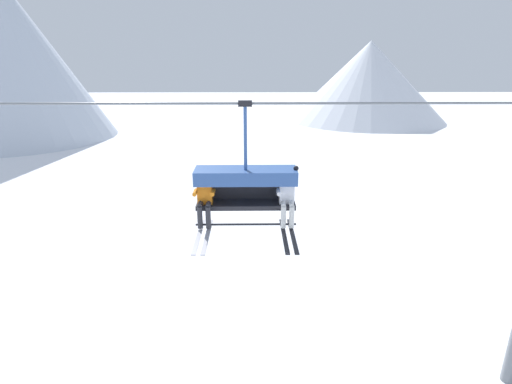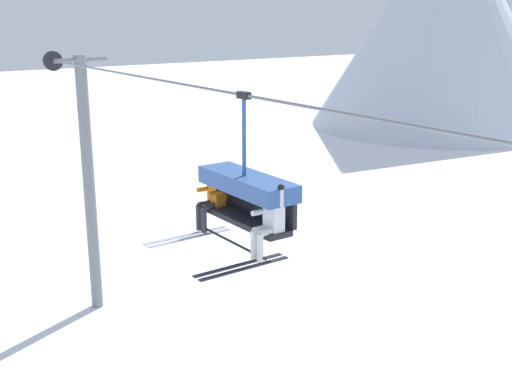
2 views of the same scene
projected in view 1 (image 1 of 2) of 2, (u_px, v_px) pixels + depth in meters
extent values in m
plane|color=white|center=(211.00, 383.00, 11.32)|extent=(200.00, 200.00, 0.00)
cone|color=silver|center=(7.00, 57.00, 43.20)|extent=(21.16, 21.16, 17.72)
cone|color=white|center=(368.00, 81.00, 57.07)|extent=(22.32, 22.32, 11.04)
cylinder|color=slate|center=(189.00, 104.00, 8.04)|extent=(19.13, 0.05, 0.05)
cube|color=#232328|center=(246.00, 205.00, 8.75)|extent=(2.15, 0.48, 0.10)
cube|color=#232328|center=(246.00, 189.00, 8.93)|extent=(2.15, 0.08, 0.45)
cube|color=#335699|center=(246.00, 176.00, 8.60)|extent=(2.20, 0.68, 0.30)
cylinder|color=black|center=(246.00, 224.00, 8.55)|extent=(2.15, 0.04, 0.04)
cylinder|color=#335699|center=(245.00, 139.00, 8.28)|extent=(0.07, 0.07, 1.34)
cube|color=black|center=(245.00, 103.00, 8.05)|extent=(0.28, 0.12, 0.12)
cube|color=orange|center=(205.00, 192.00, 8.62)|extent=(0.32, 0.22, 0.52)
sphere|color=black|center=(204.00, 176.00, 8.51)|extent=(0.22, 0.22, 0.22)
ellipsoid|color=black|center=(204.00, 177.00, 8.41)|extent=(0.17, 0.04, 0.08)
cylinder|color=#2D2D33|center=(200.00, 204.00, 8.53)|extent=(0.11, 0.34, 0.11)
cylinder|color=#2D2D33|center=(209.00, 204.00, 8.53)|extent=(0.11, 0.34, 0.11)
cylinder|color=#2D2D33|center=(200.00, 218.00, 8.44)|extent=(0.11, 0.11, 0.48)
cylinder|color=#2D2D33|center=(208.00, 218.00, 8.45)|extent=(0.11, 0.11, 0.48)
cube|color=#B2B2BC|center=(199.00, 236.00, 8.26)|extent=(0.09, 1.70, 0.02)
cube|color=#B2B2BC|center=(207.00, 236.00, 8.26)|extent=(0.09, 1.70, 0.02)
cylinder|color=orange|center=(195.00, 192.00, 8.46)|extent=(0.09, 0.30, 0.09)
cylinder|color=orange|center=(213.00, 192.00, 8.47)|extent=(0.09, 0.30, 0.09)
cube|color=silver|center=(287.00, 192.00, 8.64)|extent=(0.32, 0.22, 0.52)
sphere|color=black|center=(287.00, 176.00, 8.53)|extent=(0.22, 0.22, 0.22)
ellipsoid|color=black|center=(288.00, 177.00, 8.43)|extent=(0.17, 0.04, 0.08)
cylinder|color=silver|center=(283.00, 204.00, 8.55)|extent=(0.11, 0.34, 0.11)
cylinder|color=silver|center=(291.00, 204.00, 8.55)|extent=(0.11, 0.34, 0.11)
cylinder|color=silver|center=(283.00, 217.00, 8.47)|extent=(0.11, 0.11, 0.48)
cylinder|color=silver|center=(292.00, 217.00, 8.47)|extent=(0.11, 0.11, 0.48)
cube|color=#232328|center=(284.00, 236.00, 8.28)|extent=(0.09, 1.70, 0.02)
cube|color=#232328|center=(293.00, 235.00, 8.28)|extent=(0.09, 1.70, 0.02)
cylinder|color=silver|center=(279.00, 192.00, 8.49)|extent=(0.09, 0.30, 0.09)
cylinder|color=silver|center=(296.00, 176.00, 8.53)|extent=(0.09, 0.09, 0.30)
sphere|color=black|center=(296.00, 168.00, 8.48)|extent=(0.11, 0.11, 0.11)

